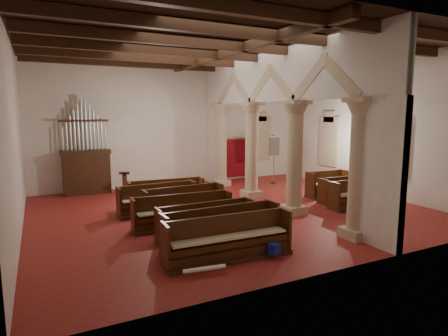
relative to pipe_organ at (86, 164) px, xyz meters
The scene contains 30 objects.
floor 7.24m from the pipe_organ, 50.71° to the right, with size 14.00×14.00×0.00m, color maroon.
ceiling 8.48m from the pipe_organ, 50.71° to the right, with size 14.00×14.00×0.00m, color black.
wall_back 4.81m from the pipe_organ, ahead, with size 14.00×0.02×6.00m, color white.
wall_front 12.46m from the pipe_organ, 68.63° to the right, with size 14.00×0.02×6.00m, color white.
wall_left 6.26m from the pipe_organ, 114.44° to the right, with size 0.02×12.00×6.00m, color white.
wall_right 12.85m from the pipe_organ, 25.56° to the right, with size 0.02×12.00×6.00m, color white.
ceiling_beams 8.38m from the pipe_organ, 50.71° to the right, with size 13.80×11.80×0.30m, color #3D2013, non-canonical shape.
arcade 8.65m from the pipe_organ, 41.12° to the right, with size 0.90×11.90×6.00m.
window_right_a 13.47m from the pipe_organ, 31.37° to the right, with size 0.03×1.00×2.20m, color #2F6A4C.
window_right_b 11.89m from the pipe_organ, 14.65° to the right, with size 0.03×1.00×2.20m, color #2F6A4C.
window_back 9.55m from the pipe_organ, ahead, with size 1.00×0.03×2.20m, color #2F6A4C.
pipe_organ is the anchor object (origin of this frame).
lectern 2.09m from the pipe_organ, 39.90° to the right, with size 0.52×0.54×1.11m.
dossal_curtain 8.01m from the pipe_organ, ahead, with size 1.80×0.07×2.17m.
processional_banner 9.15m from the pipe_organ, 10.98° to the right, with size 0.59×0.75×2.60m.
hymnal_box_a 10.79m from the pipe_organ, 72.17° to the right, with size 0.28×0.23×0.28m, color #162E9C.
hymnal_box_b 8.80m from the pipe_organ, 64.11° to the right, with size 0.34×0.28×0.34m, color navy.
hymnal_box_c 7.06m from the pipe_organ, 63.56° to the right, with size 0.33×0.27×0.33m, color #163999.
tube_heater_a 10.54m from the pipe_organ, 82.87° to the right, with size 0.10×0.10×0.99m, color white.
tube_heater_b 8.77m from the pipe_organ, 81.38° to the right, with size 0.11×0.11×1.07m, color silver.
nave_pew_0 10.08m from the pipe_organ, 77.14° to the right, with size 3.34×0.85×1.11m.
nave_pew_1 9.41m from the pipe_organ, 75.15° to the right, with size 3.35×0.86×1.14m.
nave_pew_2 8.35m from the pipe_organ, 72.98° to the right, with size 2.99×0.71×1.01m.
nave_pew_3 7.17m from the pipe_organ, 72.61° to the right, with size 3.22×0.89×1.07m.
nave_pew_4 6.42m from the pipe_organ, 66.73° to the right, with size 2.88×0.93×1.12m.
nave_pew_5 5.22m from the pipe_organ, 68.30° to the right, with size 2.89×0.85×1.09m.
nave_pew_6 4.87m from the pipe_organ, 59.07° to the right, with size 2.93×0.92×1.10m.
aisle_pew_0 11.60m from the pipe_organ, 39.95° to the right, with size 2.09×0.78×1.09m.
aisle_pew_1 11.27m from the pipe_organ, 35.04° to the right, with size 2.12×0.73×1.04m.
aisle_pew_2 10.84m from the pipe_organ, 29.81° to the right, with size 1.96×0.76×1.13m.
Camera 1 is at (-6.37, -12.24, 3.63)m, focal length 30.00 mm.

